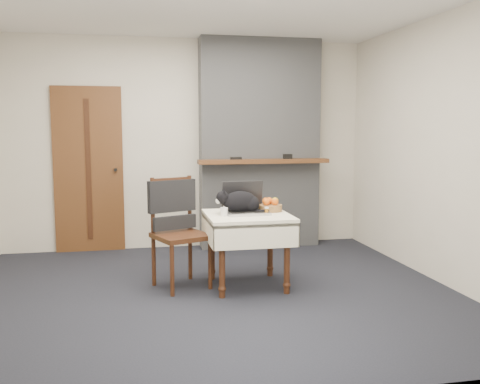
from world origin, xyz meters
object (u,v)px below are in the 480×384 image
at_px(pill_bottle, 267,211).
at_px(cat, 241,203).
at_px(cream_jar, 224,212).
at_px(side_table, 248,226).
at_px(door, 89,170).
at_px(fruit_basket, 270,206).
at_px(laptop, 245,205).
at_px(chair, 176,217).

bearing_deg(pill_bottle, cat, 146.98).
relative_size(cream_jar, pill_bottle, 1.02).
xyz_separation_m(side_table, cat, (-0.06, 0.05, 0.22)).
relative_size(door, fruit_basket, 8.72).
bearing_deg(cat, door, 131.24).
bearing_deg(door, cream_jar, -54.62).
xyz_separation_m(cat, cream_jar, (-0.18, -0.11, -0.07)).
height_order(door, cream_jar, door).
height_order(side_table, laptop, laptop).
relative_size(cat, cream_jar, 6.42).
bearing_deg(fruit_basket, cream_jar, -159.26).
height_order(fruit_basket, chair, chair).
relative_size(cat, chair, 0.48).
height_order(laptop, fruit_basket, laptop).
xyz_separation_m(laptop, pill_bottle, (0.17, -0.16, -0.04)).
bearing_deg(pill_bottle, side_table, 150.25).
height_order(door, cat, door).
distance_m(side_table, cream_jar, 0.29).
bearing_deg(pill_bottle, chair, 161.29).
distance_m(cat, chair, 0.64).
xyz_separation_m(side_table, laptop, (-0.01, 0.07, 0.19)).
xyz_separation_m(side_table, chair, (-0.66, 0.19, 0.08)).
bearing_deg(cream_jar, laptop, 30.25).
bearing_deg(cat, fruit_basket, 14.06).
relative_size(laptop, chair, 0.40).
height_order(side_table, chair, chair).
xyz_separation_m(cream_jar, pill_bottle, (0.40, -0.03, 0.00)).
bearing_deg(door, side_table, -49.14).
xyz_separation_m(fruit_basket, chair, (-0.91, 0.06, -0.09)).
distance_m(door, side_table, 2.45).
distance_m(laptop, fruit_basket, 0.27).
height_order(cat, chair, chair).
height_order(cream_jar, chair, chair).
bearing_deg(door, pill_bottle, -47.78).
bearing_deg(door, fruit_basket, -42.94).
bearing_deg(cat, chair, 167.85).
bearing_deg(chair, laptop, -32.29).
relative_size(side_table, cream_jar, 10.03).
xyz_separation_m(door, laptop, (1.56, -1.76, -0.23)).
bearing_deg(cream_jar, fruit_basket, 20.74).
bearing_deg(pill_bottle, fruit_basket, 67.22).
bearing_deg(pill_bottle, laptop, 137.50).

